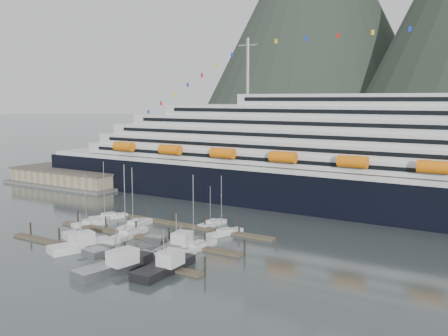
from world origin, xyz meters
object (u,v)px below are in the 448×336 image
(sailboat_d, at_px, (197,248))
(trawler_d, at_px, (163,266))
(warehouse, at_px, (70,178))
(sailboat_b, at_px, (129,235))
(trawler_e, at_px, (176,246))
(sailboat_g, at_px, (225,233))
(sailboat_a, at_px, (90,224))
(sailboat_c, at_px, (136,225))
(sailboat_e, at_px, (109,217))
(sailboat_f, at_px, (212,224))
(trawler_c, at_px, (116,264))
(cruise_ship, at_px, (384,166))
(trawler_b, at_px, (81,245))

(sailboat_d, distance_m, trawler_d, 13.90)
(warehouse, xyz_separation_m, sailboat_b, (63.59, -39.79, -1.80))
(warehouse, xyz_separation_m, trawler_e, (78.35, -42.48, -1.26))
(warehouse, xyz_separation_m, sailboat_g, (79.86, -27.43, -1.84))
(trawler_d, xyz_separation_m, trawler_e, (-5.81, 10.95, -0.01))
(sailboat_b, xyz_separation_m, trawler_d, (20.57, -13.64, 0.55))
(sailboat_a, distance_m, trawler_d, 38.59)
(warehouse, xyz_separation_m, sailboat_c, (59.18, -32.73, -1.81))
(sailboat_e, distance_m, sailboat_f, 26.37)
(sailboat_c, height_order, trawler_e, sailboat_c)
(sailboat_a, relative_size, sailboat_d, 0.80)
(trawler_c, bearing_deg, sailboat_f, 14.53)
(sailboat_e, bearing_deg, trawler_c, -109.26)
(sailboat_g, distance_m, trawler_d, 26.36)
(warehouse, relative_size, trawler_e, 3.60)
(sailboat_c, xyz_separation_m, trawler_c, (17.59, -24.25, 0.57))
(sailboat_d, relative_size, sailboat_e, 1.05)
(cruise_ship, xyz_separation_m, warehouse, (-102.03, -12.94, -9.79))
(cruise_ship, relative_size, warehouse, 4.57)
(sailboat_f, distance_m, trawler_e, 21.15)
(cruise_ship, relative_size, sailboat_b, 13.02)
(sailboat_d, height_order, trawler_e, sailboat_d)
(sailboat_e, relative_size, trawler_d, 1.05)
(sailboat_a, distance_m, sailboat_e, 7.22)
(sailboat_c, height_order, trawler_c, sailboat_c)
(cruise_ship, xyz_separation_m, sailboat_a, (-52.87, -50.13, -11.63))
(sailboat_e, bearing_deg, cruise_ship, -27.68)
(sailboat_a, bearing_deg, trawler_e, -79.35)
(trawler_e, bearing_deg, sailboat_g, -16.75)
(sailboat_e, bearing_deg, trawler_b, -122.87)
(warehouse, xyz_separation_m, sailboat_a, (49.16, -37.18, -1.84))
(sailboat_d, bearing_deg, sailboat_c, 71.21)
(cruise_ship, xyz_separation_m, sailboat_c, (-42.84, -45.67, -11.60))
(cruise_ship, distance_m, sailboat_d, 57.83)
(sailboat_a, height_order, trawler_b, sailboat_a)
(warehouse, xyz_separation_m, trawler_b, (62.33, -51.87, -1.26))
(sailboat_a, distance_m, sailboat_c, 10.97)
(sailboat_b, xyz_separation_m, sailboat_c, (-4.41, 7.06, -0.01))
(warehouse, bearing_deg, sailboat_a, -37.10)
(cruise_ship, distance_m, trawler_e, 61.27)
(sailboat_b, xyz_separation_m, sailboat_e, (-15.60, 9.72, -0.03))
(sailboat_b, height_order, trawler_c, sailboat_b)
(warehouse, bearing_deg, sailboat_c, -28.94)
(cruise_ship, relative_size, trawler_e, 16.42)
(sailboat_f, bearing_deg, sailboat_e, 112.84)
(sailboat_b, xyz_separation_m, sailboat_g, (16.27, 12.36, -0.05))
(trawler_d, distance_m, trawler_e, 12.40)
(sailboat_b, bearing_deg, cruise_ship, -45.29)
(warehouse, height_order, trawler_e, trawler_e)
(sailboat_f, bearing_deg, trawler_e, -160.56)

